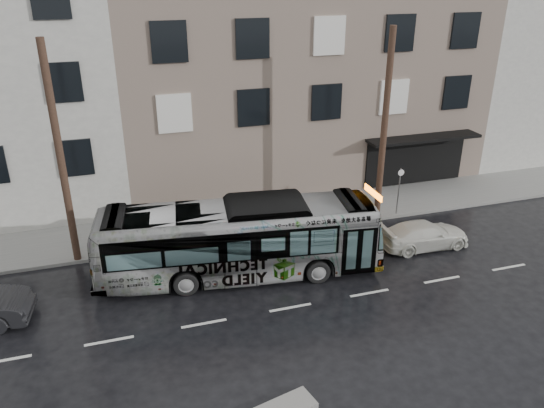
{
  "coord_description": "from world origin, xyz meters",
  "views": [
    {
      "loc": [
        -5.43,
        -17.72,
        11.41
      ],
      "look_at": [
        0.85,
        2.5,
        1.91
      ],
      "focal_mm": 35.0,
      "sensor_mm": 36.0,
      "label": 1
    }
  ],
  "objects_px": {
    "utility_pole_rear": "(60,158)",
    "bus": "(239,240)",
    "sign_post": "(399,191)",
    "utility_pole_front": "(384,128)",
    "white_sedan": "(424,235)"
  },
  "relations": [
    {
      "from": "sign_post",
      "to": "white_sedan",
      "type": "relative_size",
      "value": 0.59
    },
    {
      "from": "utility_pole_front",
      "to": "bus",
      "type": "distance_m",
      "value": 8.8
    },
    {
      "from": "bus",
      "to": "white_sedan",
      "type": "relative_size",
      "value": 2.77
    },
    {
      "from": "utility_pole_rear",
      "to": "bus",
      "type": "bearing_deg",
      "value": -25.13
    },
    {
      "from": "utility_pole_rear",
      "to": "sign_post",
      "type": "relative_size",
      "value": 3.75
    },
    {
      "from": "utility_pole_rear",
      "to": "bus",
      "type": "height_order",
      "value": "utility_pole_rear"
    },
    {
      "from": "sign_post",
      "to": "white_sedan",
      "type": "distance_m",
      "value": 3.28
    },
    {
      "from": "utility_pole_front",
      "to": "utility_pole_rear",
      "type": "distance_m",
      "value": 14.0
    },
    {
      "from": "sign_post",
      "to": "bus",
      "type": "distance_m",
      "value": 9.28
    },
    {
      "from": "utility_pole_rear",
      "to": "sign_post",
      "type": "xyz_separation_m",
      "value": [
        15.1,
        0.0,
        -3.3
      ]
    },
    {
      "from": "utility_pole_rear",
      "to": "white_sedan",
      "type": "distance_m",
      "value": 15.55
    },
    {
      "from": "utility_pole_front",
      "to": "white_sedan",
      "type": "height_order",
      "value": "utility_pole_front"
    },
    {
      "from": "bus",
      "to": "sign_post",
      "type": "bearing_deg",
      "value": -63.89
    },
    {
      "from": "white_sedan",
      "to": "utility_pole_front",
      "type": "bearing_deg",
      "value": 13.42
    },
    {
      "from": "utility_pole_rear",
      "to": "sign_post",
      "type": "bearing_deg",
      "value": 0.0
    }
  ]
}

